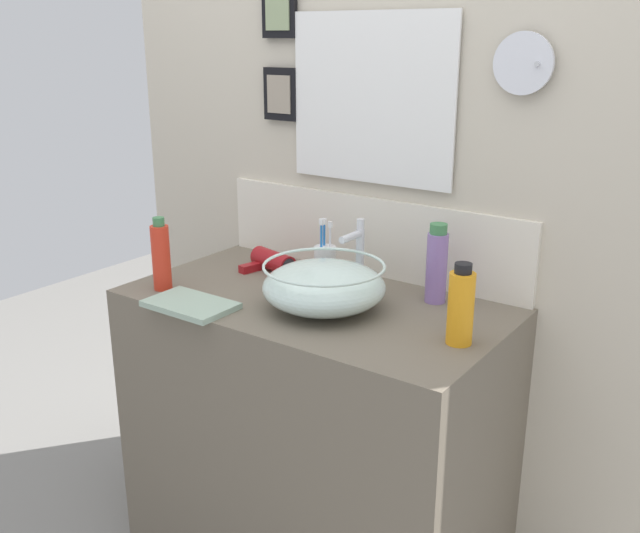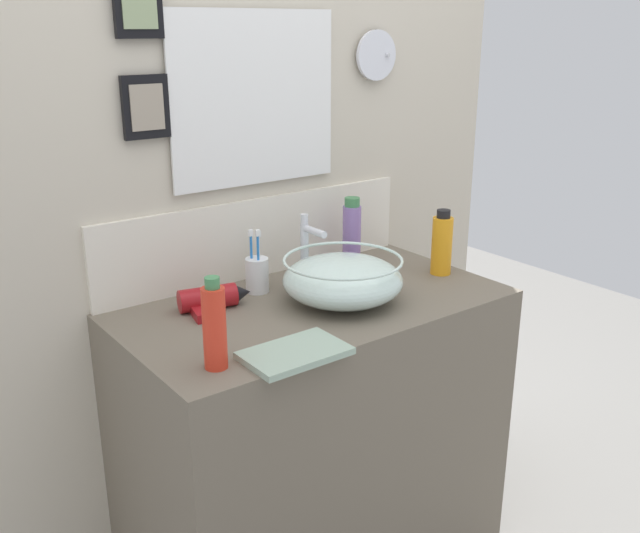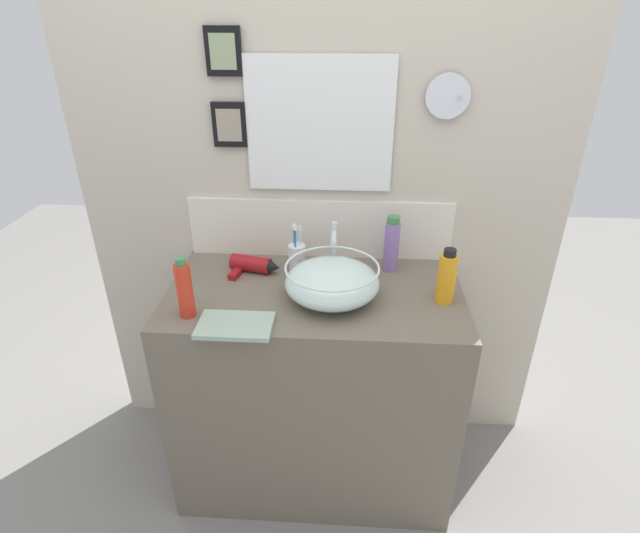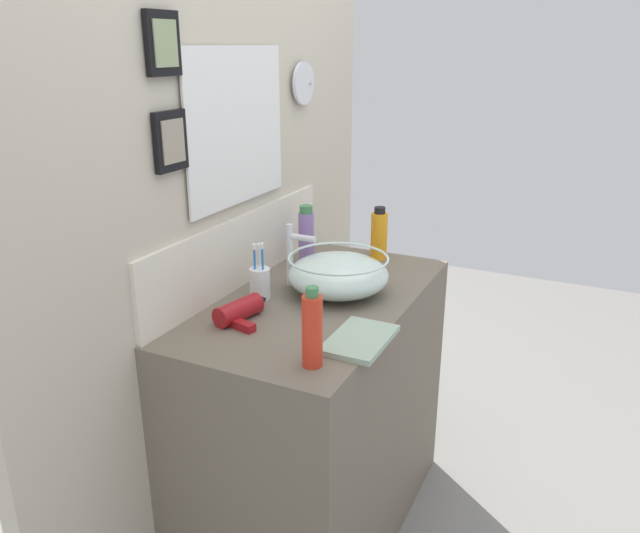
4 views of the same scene
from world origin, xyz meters
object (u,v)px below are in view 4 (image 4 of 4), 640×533
at_px(glass_bowl_sink, 338,274).
at_px(spray_bottle, 306,236).
at_px(lotion_bottle, 312,330).
at_px(shampoo_bottle, 379,235).
at_px(toothbrush_cup, 260,282).
at_px(faucet, 293,251).
at_px(hand_towel, 360,340).
at_px(hair_drier, 243,310).

bearing_deg(glass_bowl_sink, spray_bottle, 46.13).
relative_size(spray_bottle, lotion_bottle, 1.04).
relative_size(shampoo_bottle, lotion_bottle, 0.94).
bearing_deg(glass_bowl_sink, toothbrush_cup, 124.41).
xyz_separation_m(glass_bowl_sink, lotion_bottle, (-0.47, -0.14, 0.03)).
bearing_deg(lotion_bottle, faucet, 32.81).
bearing_deg(faucet, lotion_bottle, -147.19).
relative_size(faucet, hand_towel, 0.89).
xyz_separation_m(toothbrush_cup, spray_bottle, (0.36, 0.02, 0.05)).
xyz_separation_m(toothbrush_cup, hand_towel, (-0.16, -0.41, -0.04)).
distance_m(hair_drier, hand_towel, 0.37).
bearing_deg(lotion_bottle, shampoo_bottle, 9.52).
relative_size(shampoo_bottle, spray_bottle, 0.91).
distance_m(hair_drier, lotion_bottle, 0.36).
relative_size(glass_bowl_sink, hair_drier, 1.60).
relative_size(glass_bowl_sink, toothbrush_cup, 1.76).
bearing_deg(glass_bowl_sink, hand_towel, -146.47).
relative_size(shampoo_bottle, hand_towel, 0.83).
height_order(glass_bowl_sink, hand_towel, glass_bowl_sink).
bearing_deg(toothbrush_cup, faucet, -17.14).
relative_size(faucet, hair_drier, 1.04).
height_order(toothbrush_cup, shampoo_bottle, shampoo_bottle).
distance_m(toothbrush_cup, hand_towel, 0.44).
height_order(hair_drier, toothbrush_cup, toothbrush_cup).
distance_m(glass_bowl_sink, hair_drier, 0.35).
distance_m(faucet, hair_drier, 0.32).
relative_size(toothbrush_cup, lotion_bottle, 0.88).
height_order(glass_bowl_sink, spray_bottle, spray_bottle).
distance_m(spray_bottle, hand_towel, 0.67).
distance_m(toothbrush_cup, spray_bottle, 0.36).
bearing_deg(toothbrush_cup, lotion_bottle, -133.30).
distance_m(glass_bowl_sink, faucet, 0.17).
relative_size(toothbrush_cup, hand_towel, 0.78).
distance_m(faucet, lotion_bottle, 0.56).
relative_size(toothbrush_cup, shampoo_bottle, 0.94).
xyz_separation_m(spray_bottle, hand_towel, (-0.52, -0.42, -0.10)).
height_order(glass_bowl_sink, toothbrush_cup, toothbrush_cup).
bearing_deg(spray_bottle, faucet, -164.59).
distance_m(shampoo_bottle, hand_towel, 0.72).
xyz_separation_m(glass_bowl_sink, hand_towel, (-0.30, -0.20, -0.06)).
xyz_separation_m(shampoo_bottle, lotion_bottle, (-0.86, -0.14, 0.01)).
bearing_deg(glass_bowl_sink, hair_drier, 150.88).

